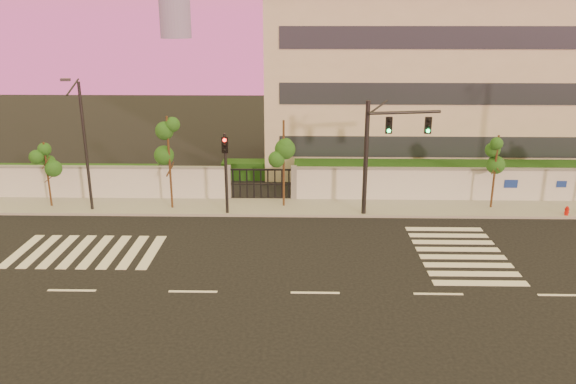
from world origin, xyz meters
name	(u,v)px	position (x,y,z in m)	size (l,w,h in m)	color
ground	(315,293)	(0.00, 0.00, 0.00)	(120.00, 120.00, 0.00)	black
sidewalk	(311,207)	(0.00, 10.50, 0.07)	(60.00, 3.00, 0.15)	gray
perimeter_wall	(312,184)	(0.10, 12.00, 1.07)	(60.00, 0.36, 2.20)	silver
hedge_row	(327,176)	(1.17, 14.74, 0.82)	(41.00, 4.25, 1.80)	#13340F
institutional_building	(429,81)	(9.00, 21.99, 6.16)	(24.40, 12.40, 12.25)	#BAB09D
road_markings	(280,255)	(-1.58, 3.76, 0.01)	(57.00, 7.62, 0.02)	silver
street_tree_b	(46,160)	(-15.19, 10.33, 2.91)	(1.37, 1.09, 3.95)	#382314
street_tree_c	(169,142)	(-8.03, 10.17, 4.04)	(1.50, 1.19, 5.50)	#382314
street_tree_d	(284,144)	(-1.55, 10.66, 3.83)	(1.59, 1.27, 5.20)	#382314
street_tree_e	(497,155)	(10.53, 10.61, 3.24)	(1.50, 1.19, 4.41)	#382314
traffic_signal_main	(382,145)	(3.79, 9.34, 4.11)	(4.09, 0.87, 6.50)	black
traffic_signal_secondary	(226,164)	(-4.74, 9.29, 2.99)	(0.37, 0.35, 4.71)	black
streetlight_west	(84,141)	(-12.62, 9.62, 4.19)	(0.46, 1.87, 7.76)	black
fire_hydrant	(567,212)	(14.27, 9.26, 0.34)	(0.26, 0.25, 0.68)	#B9130C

